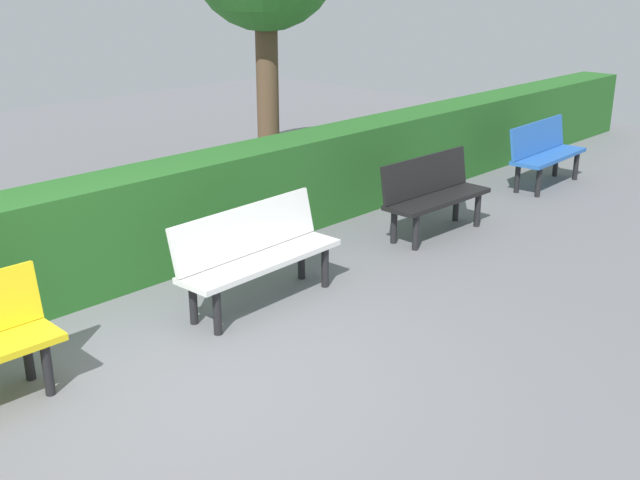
% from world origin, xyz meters
% --- Properties ---
extents(ground_plane, '(23.20, 23.20, 0.00)m').
position_xyz_m(ground_plane, '(0.00, 0.00, 0.00)').
color(ground_plane, slate).
extents(bench_blue, '(1.46, 0.50, 0.86)m').
position_xyz_m(bench_blue, '(-6.56, -0.72, 0.48)').
color(bench_blue, blue).
rests_on(bench_blue, ground_plane).
extents(bench_black, '(1.43, 0.51, 0.86)m').
position_xyz_m(bench_black, '(-3.87, -0.63, 0.48)').
color(bench_black, black).
rests_on(bench_black, ground_plane).
extents(bench_white, '(1.63, 0.52, 0.86)m').
position_xyz_m(bench_white, '(-1.27, -0.65, 0.48)').
color(bench_white, white).
rests_on(bench_white, ground_plane).
extents(hedge_row, '(19.20, 0.62, 1.02)m').
position_xyz_m(hedge_row, '(-1.19, -1.93, 0.51)').
color(hedge_row, '#266023').
rests_on(hedge_row, ground_plane).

